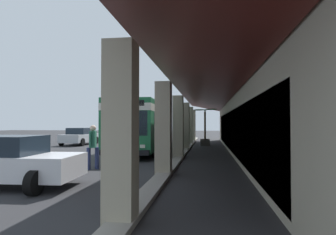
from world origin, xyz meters
name	(u,v)px	position (x,y,z in m)	size (l,w,h in m)	color
ground	(261,156)	(0.00, 8.00, 0.00)	(120.00, 120.00, 0.00)	#2D2D30
curb_strip	(183,152)	(-0.70, 3.50, 0.06)	(36.26, 0.50, 0.12)	#9E998E
transit_bus	(145,123)	(-1.84, 0.79, 1.85)	(11.31, 3.16, 3.34)	#196638
parked_sedan_white	(1,161)	(9.41, -0.93, 0.75)	(2.58, 4.48, 1.47)	silver
parked_sedan_silver	(80,136)	(-6.66, -6.07, 0.75)	(4.42, 2.05, 1.47)	#B2B5BA
pedestrian	(93,144)	(6.07, 0.46, 1.00)	(0.71, 0.41, 1.76)	navy
potted_palm	(205,136)	(-7.17, 4.78, 0.81)	(1.59, 2.04, 3.12)	#4C4742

